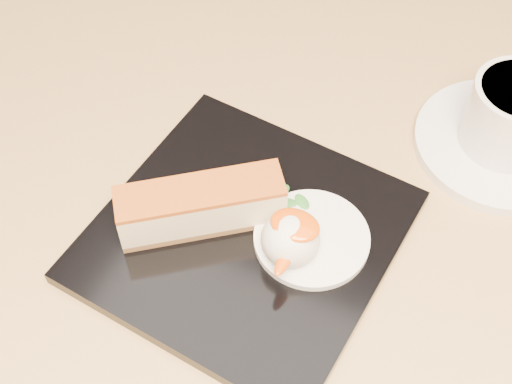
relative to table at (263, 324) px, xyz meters
The scene contains 8 objects.
table is the anchor object (origin of this frame).
dessert_plate 0.16m from the table, 142.87° to the right, with size 0.22×0.22×0.01m, color black.
cheesecake 0.19m from the table, 162.88° to the right, with size 0.12×0.11×0.04m.
cream_smear 0.17m from the table, ahead, with size 0.09×0.09×0.01m, color white.
ice_cream_scoop 0.19m from the table, 28.51° to the right, with size 0.04×0.04×0.04m, color white.
mango_sauce 0.21m from the table, 23.62° to the right, with size 0.04×0.03×0.01m, color #EF5307.
mint_sprig 0.18m from the table, 75.44° to the left, with size 0.04×0.02×0.00m.
saucer 0.28m from the table, 49.72° to the left, with size 0.15×0.15×0.01m, color white.
Camera 1 is at (0.13, -0.28, 1.20)m, focal length 50.00 mm.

